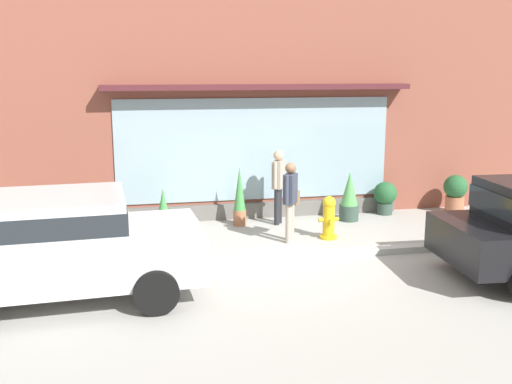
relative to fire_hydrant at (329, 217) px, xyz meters
name	(u,v)px	position (x,y,z in m)	size (l,w,h in m)	color
ground_plane	(292,256)	(-1.04, -0.97, -0.44)	(60.00, 60.00, 0.00)	#9E9B93
curb_strip	(295,256)	(-1.04, -1.17, -0.38)	(14.00, 0.24, 0.12)	#B2B2AD
storefront	(257,110)	(-1.04, 2.22, 2.05)	(14.00, 0.81, 5.10)	brown
fire_hydrant	(329,217)	(0.00, 0.00, 0.00)	(0.42, 0.39, 0.89)	gold
pedestrian_with_handbag	(291,196)	(-0.83, -0.06, 0.50)	(0.47, 0.59, 1.62)	#9E9384
pedestrian_passerby	(278,181)	(-0.74, 1.33, 0.54)	(0.35, 0.44, 1.67)	#232328
parked_car_silver	(56,241)	(-5.04, -2.27, 0.47)	(4.26, 2.29, 1.60)	silver
potted_plant_doorstep	(163,211)	(-3.29, 1.31, 0.00)	(0.31, 0.31, 0.92)	#B7B2A3
potted_plant_window_center	(123,220)	(-4.15, 1.31, -0.17)	(0.28, 0.28, 0.54)	#9E6042
potted_plant_near_hydrant	(240,198)	(-1.61, 1.39, 0.19)	(0.29, 0.29, 1.32)	#9E6042
potted_plant_window_left	(455,192)	(3.72, 1.51, 0.06)	(0.57, 0.57, 0.92)	#9E6042
potted_plant_low_front	(349,197)	(0.93, 1.31, 0.09)	(0.44, 0.44, 1.13)	#33473D
potted_plant_trailing_edge	(385,196)	(1.99, 1.69, 0.00)	(0.55, 0.55, 0.79)	#33473D
potted_plant_by_entrance	(60,218)	(-5.47, 1.61, -0.14)	(0.34, 0.34, 0.63)	#4C4C51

